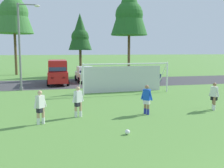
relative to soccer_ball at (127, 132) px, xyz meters
The scene contains 16 objects.
ground_plane 8.66m from the soccer_ball, 75.92° to the left, with size 400.00×400.00×0.00m, color #598C3D.
parking_lot_strip 18.32m from the soccer_ball, 83.40° to the left, with size 52.00×8.40×0.01m, color #3D3D3F.
soccer_ball is the anchor object (origin of this frame).
soccer_goal 11.49m from the soccer_ball, 74.79° to the left, with size 7.53×2.43×2.57m.
player_midfield_center 7.20m from the soccer_ball, 27.35° to the left, with size 0.37×0.74×1.64m.
player_defender_far 3.85m from the soccer_ball, 57.03° to the left, with size 0.55×0.61×1.64m.
player_winger_right 3.92m from the soccer_ball, 116.15° to the left, with size 0.67×0.47×1.64m.
player_trailing_back 4.44m from the soccer_ball, 145.46° to the left, with size 0.62×0.55×1.64m.
parked_car_slot_far_left 17.94m from the soccer_ball, 97.41° to the left, with size 2.26×4.83×2.52m.
parked_car_slot_left 19.39m from the soccer_ball, 87.62° to the left, with size 2.14×4.26×1.72m.
parked_car_slot_center_left 18.14m from the soccer_ball, 78.17° to the left, with size 2.20×4.29×1.72m.
parked_car_slot_center 18.63m from the soccer_ball, 67.36° to the left, with size 2.29×4.33×1.72m.
tree_left_edge 32.63m from the soccer_ball, 104.58° to the left, with size 5.35×5.35×14.28m.
tree_mid_left 27.28m from the soccer_ball, 87.58° to the left, with size 3.23×3.23×8.63m.
tree_center_back 27.95m from the soccer_ball, 72.89° to the left, with size 5.08×5.08×13.54m.
street_lamp 15.67m from the soccer_ball, 111.03° to the left, with size 2.00×0.32×7.58m.
Camera 1 is at (-5.23, -3.70, 3.52)m, focal length 42.18 mm.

